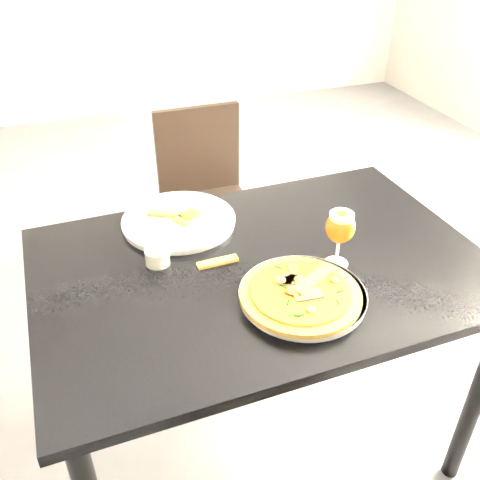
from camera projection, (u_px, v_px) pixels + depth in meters
name	position (u px, v px, depth m)	size (l,w,h in m)	color
ground	(245.00, 369.00, 2.11)	(6.00, 6.00, 0.00)	#58585B
dining_table	(261.00, 289.00, 1.48)	(1.22, 0.83, 0.75)	black
chair_far	(207.00, 199.00, 2.31)	(0.38, 0.38, 0.83)	black
plate_main	(303.00, 295.00, 1.31)	(0.31, 0.31, 0.02)	silver
pizza	(301.00, 293.00, 1.29)	(0.30, 0.30, 0.03)	brown
plate_second	(179.00, 221.00, 1.59)	(0.33, 0.33, 0.02)	silver
crust_scraps	(181.00, 215.00, 1.59)	(0.17, 0.12, 0.01)	brown
loose_crust	(218.00, 262.00, 1.43)	(0.11, 0.03, 0.01)	brown
sauce_cup	(157.00, 256.00, 1.42)	(0.07, 0.07, 0.04)	beige
beer_glass	(340.00, 227.00, 1.36)	(0.08, 0.08, 0.16)	silver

